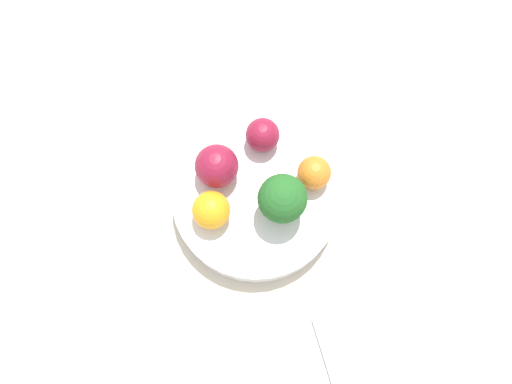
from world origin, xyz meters
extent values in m
plane|color=gray|center=(0.00, 0.00, 0.00)|extent=(6.00, 6.00, 0.00)
cube|color=beige|center=(0.00, 0.00, 0.01)|extent=(1.20, 1.20, 0.02)
cylinder|color=white|center=(0.00, 0.00, 0.04)|extent=(0.22, 0.22, 0.04)
cylinder|color=#8CB76B|center=(-0.03, 0.02, 0.07)|extent=(0.02, 0.02, 0.02)
sphere|color=#236023|center=(-0.03, 0.02, 0.10)|extent=(0.06, 0.06, 0.06)
sphere|color=maroon|center=(-0.02, -0.07, 0.08)|extent=(0.05, 0.05, 0.05)
sphere|color=maroon|center=(0.04, -0.04, 0.09)|extent=(0.06, 0.06, 0.06)
sphere|color=orange|center=(0.06, 0.02, 0.08)|extent=(0.05, 0.05, 0.05)
sphere|color=orange|center=(-0.08, -0.01, 0.08)|extent=(0.04, 0.04, 0.04)
cube|color=silver|center=(-0.11, 0.23, 0.02)|extent=(0.13, 0.14, 0.01)
camera|label=1|loc=(0.03, 0.18, 0.68)|focal=35.00mm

